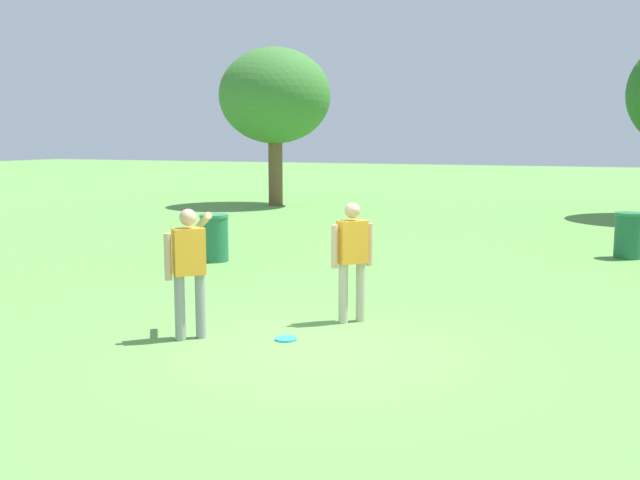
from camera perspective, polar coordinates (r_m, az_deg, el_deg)
The scene contains 7 objects.
ground_plane at distance 8.68m, azimuth -0.10°, elevation -8.70°, with size 120.00×120.00×0.00m, color #609947.
person_thrower at distance 9.12m, azimuth -10.26°, elevation -1.81°, with size 0.47×0.84×1.64m.
person_catcher at distance 9.81m, azimuth 2.55°, elevation -1.11°, with size 0.45×0.46×1.64m.
frisbee at distance 9.14m, azimuth -2.69°, elevation -7.77°, with size 0.27×0.27×0.03m, color #2D9EDB.
trash_can_beside_table at distance 14.92m, azimuth -8.30°, elevation 0.18°, with size 0.59×0.59×0.96m.
trash_can_further_along at distance 16.45m, azimuth 23.09°, elevation 0.34°, with size 0.59×0.59×0.96m.
tree_tall_left at distance 27.04m, azimuth -3.57°, elevation 11.18°, with size 4.09×4.09×5.76m.
Camera 1 is at (3.29, -7.63, 2.50)m, focal length 40.72 mm.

